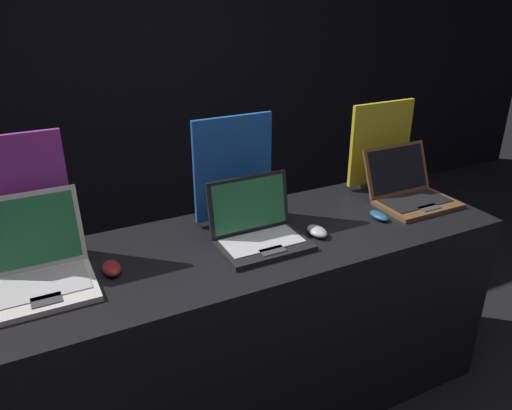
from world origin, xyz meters
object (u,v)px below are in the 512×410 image
at_px(mouse_front, 112,268).
at_px(laptop_middle, 258,229).
at_px(mouse_middle, 317,231).
at_px(laptop_back, 409,190).
at_px(promo_stand_front, 26,202).
at_px(promo_stand_middle, 233,172).
at_px(laptop_front, 39,266).
at_px(mouse_back, 379,216).
at_px(promo_stand_back, 380,147).

height_order(mouse_front, laptop_middle, laptop_middle).
bearing_deg(mouse_middle, laptop_back, 9.43).
height_order(laptop_middle, laptop_back, laptop_middle).
relative_size(mouse_front, promo_stand_front, 0.22).
xyz_separation_m(promo_stand_middle, laptop_back, (0.82, -0.19, -0.16)).
bearing_deg(laptop_middle, laptop_back, 2.77).
height_order(laptop_front, laptop_middle, laptop_front).
relative_size(promo_stand_middle, mouse_back, 4.29).
relative_size(laptop_front, mouse_back, 3.16).
bearing_deg(mouse_middle, laptop_middle, 167.01).
bearing_deg(mouse_front, laptop_front, 170.07).
xyz_separation_m(promo_stand_middle, mouse_back, (0.57, -0.28, -0.21)).
bearing_deg(promo_stand_front, laptop_back, -7.56).
height_order(promo_stand_front, laptop_middle, promo_stand_front).
relative_size(mouse_front, laptop_back, 0.30).
relative_size(mouse_front, mouse_middle, 0.97).
xyz_separation_m(laptop_middle, mouse_back, (0.57, -0.05, -0.04)).
xyz_separation_m(mouse_middle, laptop_back, (0.58, 0.10, 0.04)).
xyz_separation_m(mouse_middle, mouse_back, (0.33, 0.01, -0.00)).
bearing_deg(promo_stand_back, mouse_front, -170.16).
height_order(mouse_back, promo_stand_back, promo_stand_back).
bearing_deg(promo_stand_front, promo_stand_back, 0.64).
xyz_separation_m(promo_stand_front, laptop_back, (1.63, -0.22, -0.18)).
distance_m(mouse_front, mouse_back, 1.15).
distance_m(laptop_middle, laptop_back, 0.82).
distance_m(laptop_middle, promo_stand_middle, 0.28).
bearing_deg(mouse_front, laptop_middle, -3.15).
height_order(laptop_front, promo_stand_back, promo_stand_back).
relative_size(laptop_middle, mouse_back, 3.25).
xyz_separation_m(promo_stand_front, mouse_back, (1.38, -0.30, -0.22)).
relative_size(promo_stand_front, mouse_middle, 4.41).
bearing_deg(laptop_back, laptop_middle, -177.23).
distance_m(promo_stand_middle, laptop_back, 0.86).
relative_size(promo_stand_front, laptop_middle, 1.39).
bearing_deg(laptop_front, laptop_back, -1.13).
xyz_separation_m(laptop_front, promo_stand_front, (-0.00, 0.18, 0.17)).
height_order(laptop_front, promo_stand_front, promo_stand_front).
xyz_separation_m(mouse_front, promo_stand_middle, (0.57, 0.20, 0.20)).
bearing_deg(promo_stand_back, mouse_middle, -150.27).
bearing_deg(laptop_front, promo_stand_front, 90.00).
height_order(mouse_front, promo_stand_front, promo_stand_front).
bearing_deg(mouse_middle, promo_stand_middle, 130.33).
relative_size(mouse_front, promo_stand_back, 0.25).
relative_size(laptop_front, promo_stand_front, 0.70).
relative_size(laptop_front, laptop_middle, 0.97).
bearing_deg(promo_stand_front, mouse_back, -12.44).
distance_m(mouse_front, promo_stand_middle, 0.64).
bearing_deg(promo_stand_front, laptop_front, -90.00).
bearing_deg(laptop_back, promo_stand_middle, 166.90).
relative_size(promo_stand_front, promo_stand_middle, 1.05).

